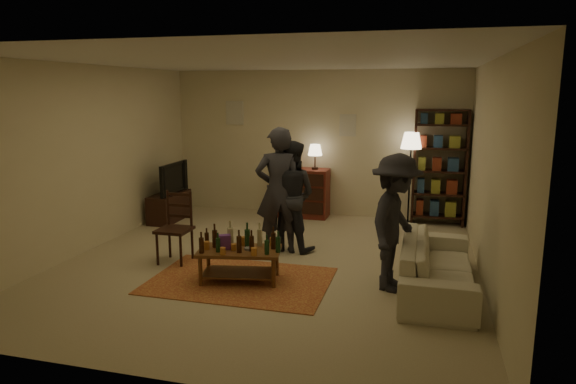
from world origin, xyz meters
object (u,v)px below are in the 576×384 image
at_px(coffee_table, 239,252).
at_px(bookshelf, 439,166).
at_px(person_right, 290,196).
at_px(person_by_sofa, 395,223).
at_px(dresser, 302,191).
at_px(sofa, 437,265).
at_px(tv_stand, 169,199).
at_px(dining_chair, 176,224).
at_px(person_left, 279,191).
at_px(floor_lamp, 411,147).

distance_m(coffee_table, bookshelf, 4.31).
distance_m(person_right, person_by_sofa, 1.98).
bearing_deg(person_right, dresser, -70.83).
bearing_deg(dresser, sofa, -52.46).
relative_size(dresser, person_by_sofa, 0.84).
bearing_deg(sofa, tv_stand, 64.66).
relative_size(dining_chair, person_by_sofa, 0.61).
distance_m(bookshelf, person_left, 3.21).
bearing_deg(coffee_table, floor_lamp, 60.62).
relative_size(floor_lamp, person_by_sofa, 1.00).
height_order(coffee_table, floor_lamp, floor_lamp).
relative_size(floor_lamp, sofa, 0.78).
height_order(person_right, person_by_sofa, person_right).
distance_m(tv_stand, sofa, 5.14).
height_order(tv_stand, person_right, person_right).
relative_size(tv_stand, bookshelf, 0.52).
relative_size(person_left, person_by_sofa, 1.13).
distance_m(coffee_table, person_left, 1.36).
distance_m(dresser, person_by_sofa, 3.74).
xyz_separation_m(dining_chair, sofa, (3.46, -0.16, -0.22)).
bearing_deg(dining_chair, person_left, 30.50).
height_order(coffee_table, sofa, coffee_table).
xyz_separation_m(tv_stand, person_by_sofa, (4.14, -2.30, 0.43)).
bearing_deg(floor_lamp, bookshelf, 14.83).
bearing_deg(person_by_sofa, person_right, 66.82).
bearing_deg(dresser, person_right, -81.34).
bearing_deg(bookshelf, sofa, -90.82).
bearing_deg(person_left, floor_lamp, -153.91).
height_order(dining_chair, person_by_sofa, person_by_sofa).
xyz_separation_m(dresser, person_left, (0.19, -2.21, 0.44)).
bearing_deg(dining_chair, person_right, 33.98).
relative_size(dining_chair, dresser, 0.73).
xyz_separation_m(bookshelf, person_by_sofa, (-0.55, -3.28, -0.22)).
height_order(sofa, person_by_sofa, person_by_sofa).
bearing_deg(bookshelf, dresser, -178.43).
relative_size(tv_stand, person_left, 0.58).
bearing_deg(floor_lamp, coffee_table, -119.38).
xyz_separation_m(tv_stand, dresser, (2.25, 0.91, 0.09)).
distance_m(dining_chair, floor_lamp, 4.26).
bearing_deg(person_right, coffee_table, 89.80).
xyz_separation_m(floor_lamp, person_by_sofa, (-0.05, -3.15, -0.56)).
height_order(floor_lamp, sofa, floor_lamp).
xyz_separation_m(sofa, person_left, (-2.20, 0.90, 0.61)).
distance_m(coffee_table, dresser, 3.45).
xyz_separation_m(bookshelf, person_right, (-2.13, -2.09, -0.22)).
height_order(dresser, person_by_sofa, person_by_sofa).
bearing_deg(bookshelf, tv_stand, -168.20).
bearing_deg(coffee_table, person_right, 79.29).
xyz_separation_m(dresser, sofa, (2.39, -3.11, -0.17)).
height_order(tv_stand, person_left, person_left).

